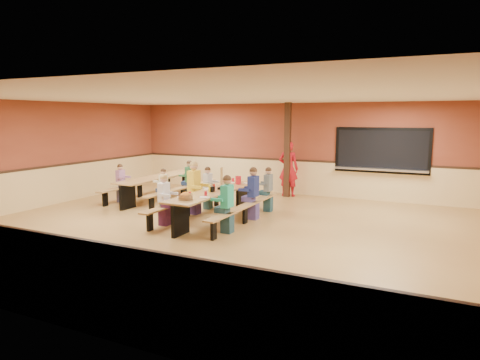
% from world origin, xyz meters
% --- Properties ---
extents(ground, '(12.00, 12.00, 0.00)m').
position_xyz_m(ground, '(0.00, 0.00, 0.00)').
color(ground, olive).
rests_on(ground, ground).
extents(room_envelope, '(12.04, 10.04, 3.02)m').
position_xyz_m(room_envelope, '(0.00, 0.00, 0.69)').
color(room_envelope, brown).
rests_on(room_envelope, ground).
extents(kitchen_pass_through, '(2.78, 0.28, 1.38)m').
position_xyz_m(kitchen_pass_through, '(2.60, 4.96, 1.49)').
color(kitchen_pass_through, black).
rests_on(kitchen_pass_through, ground).
extents(structural_post, '(0.18, 0.18, 3.00)m').
position_xyz_m(structural_post, '(-0.20, 4.40, 1.50)').
color(structural_post, black).
rests_on(structural_post, ground).
extents(cafeteria_table_main, '(1.91, 3.70, 0.74)m').
position_xyz_m(cafeteria_table_main, '(-0.75, 0.64, 0.53)').
color(cafeteria_table_main, '#A0753F').
rests_on(cafeteria_table_main, ground).
extents(cafeteria_table_second, '(1.91, 3.70, 0.74)m').
position_xyz_m(cafeteria_table_second, '(-3.58, 2.25, 0.53)').
color(cafeteria_table_second, '#A0753F').
rests_on(cafeteria_table_second, ground).
extents(seated_child_white_left, '(0.37, 0.30, 1.20)m').
position_xyz_m(seated_child_white_left, '(-1.57, -0.35, 0.60)').
color(seated_child_white_left, white).
rests_on(seated_child_white_left, ground).
extents(seated_adult_yellow, '(0.45, 0.37, 1.38)m').
position_xyz_m(seated_adult_yellow, '(-1.57, 0.99, 0.69)').
color(seated_adult_yellow, yellow).
rests_on(seated_adult_yellow, ground).
extents(seated_child_grey_left, '(0.35, 0.28, 1.16)m').
position_xyz_m(seated_child_grey_left, '(-1.57, 1.71, 0.58)').
color(seated_child_grey_left, silver).
rests_on(seated_child_grey_left, ground).
extents(seated_child_teal_right, '(0.40, 0.33, 1.27)m').
position_xyz_m(seated_child_teal_right, '(0.08, -0.29, 0.63)').
color(seated_child_teal_right, '#25A37E').
rests_on(seated_child_teal_right, ground).
extents(seated_child_navy_right, '(0.41, 0.34, 1.30)m').
position_xyz_m(seated_child_navy_right, '(0.08, 1.12, 0.65)').
color(seated_child_navy_right, navy).
rests_on(seated_child_navy_right, ground).
extents(seated_child_char_right, '(0.36, 0.29, 1.19)m').
position_xyz_m(seated_child_char_right, '(0.08, 2.12, 0.59)').
color(seated_child_char_right, '#565F62').
rests_on(seated_child_char_right, ground).
extents(seated_child_purple_sec, '(0.34, 0.27, 1.14)m').
position_xyz_m(seated_child_purple_sec, '(-4.41, 1.38, 0.57)').
color(seated_child_purple_sec, '#9A638F').
rests_on(seated_child_purple_sec, ground).
extents(seated_child_green_sec, '(0.37, 0.30, 1.21)m').
position_xyz_m(seated_child_green_sec, '(-2.76, 2.63, 0.60)').
color(seated_child_green_sec, '#2F7245').
rests_on(seated_child_green_sec, ground).
extents(seated_child_tan_sec, '(0.32, 0.26, 1.10)m').
position_xyz_m(seated_child_tan_sec, '(-2.76, 1.27, 0.55)').
color(seated_child_tan_sec, beige).
rests_on(seated_child_tan_sec, ground).
extents(standing_woman, '(0.66, 0.43, 1.79)m').
position_xyz_m(standing_woman, '(-0.21, 4.55, 0.90)').
color(standing_woman, red).
rests_on(standing_woman, ground).
extents(punch_pitcher, '(0.16, 0.16, 0.22)m').
position_xyz_m(punch_pitcher, '(-0.69, 1.82, 0.85)').
color(punch_pitcher, red).
rests_on(punch_pitcher, cafeteria_table_main).
extents(chip_bowl, '(0.32, 0.32, 0.15)m').
position_xyz_m(chip_bowl, '(-0.77, -0.65, 0.81)').
color(chip_bowl, orange).
rests_on(chip_bowl, cafeteria_table_main).
extents(napkin_dispenser, '(0.10, 0.14, 0.13)m').
position_xyz_m(napkin_dispenser, '(-0.75, 0.47, 0.80)').
color(napkin_dispenser, black).
rests_on(napkin_dispenser, cafeteria_table_main).
extents(condiment_mustard, '(0.06, 0.06, 0.17)m').
position_xyz_m(condiment_mustard, '(-0.78, 0.42, 0.82)').
color(condiment_mustard, yellow).
rests_on(condiment_mustard, cafeteria_table_main).
extents(condiment_ketchup, '(0.06, 0.06, 0.17)m').
position_xyz_m(condiment_ketchup, '(-0.77, 0.62, 0.82)').
color(condiment_ketchup, '#B2140F').
rests_on(condiment_ketchup, cafeteria_table_main).
extents(table_paddle, '(0.16, 0.16, 0.56)m').
position_xyz_m(table_paddle, '(-0.69, 0.87, 0.88)').
color(table_paddle, black).
rests_on(table_paddle, cafeteria_table_main).
extents(place_settings, '(0.65, 3.30, 0.11)m').
position_xyz_m(place_settings, '(-0.75, 0.64, 0.80)').
color(place_settings, beige).
rests_on(place_settings, cafeteria_table_main).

